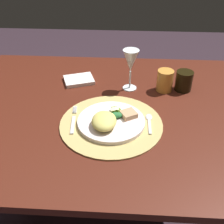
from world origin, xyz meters
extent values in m
plane|color=#2E2028|center=(0.00, 0.00, 0.00)|extent=(6.00, 6.00, 0.00)
cube|color=#4B1C11|center=(0.00, 0.00, 0.70)|extent=(1.24, 0.95, 0.03)
cylinder|color=#4F1D0F|center=(-0.54, 0.39, 0.34)|extent=(0.09, 0.09, 0.68)
cylinder|color=#481C10|center=(0.54, 0.39, 0.34)|extent=(0.09, 0.09, 0.68)
cylinder|color=tan|center=(0.02, -0.11, 0.72)|extent=(0.38, 0.38, 0.01)
cylinder|color=silver|center=(0.02, -0.11, 0.73)|extent=(0.25, 0.25, 0.01)
ellipsoid|color=#DDCD65|center=(0.00, -0.14, 0.75)|extent=(0.09, 0.11, 0.04)
ellipsoid|color=#487314|center=(0.04, -0.08, 0.74)|extent=(0.06, 0.06, 0.02)
ellipsoid|color=#4F7B14|center=(0.04, -0.05, 0.74)|extent=(0.05, 0.04, 0.02)
ellipsoid|color=#286A34|center=(0.04, -0.09, 0.74)|extent=(0.06, 0.04, 0.02)
cube|color=beige|center=(0.04, -0.07, 0.76)|extent=(0.03, 0.02, 0.00)
cube|color=beige|center=(0.03, -0.08, 0.76)|extent=(0.02, 0.03, 0.01)
cube|color=tan|center=(0.09, -0.08, 0.74)|extent=(0.07, 0.07, 0.02)
cube|color=silver|center=(-0.11, -0.13, 0.72)|extent=(0.02, 0.10, 0.00)
cube|color=silver|center=(-0.13, -0.03, 0.72)|extent=(0.01, 0.05, 0.00)
cube|color=silver|center=(-0.13, -0.03, 0.72)|extent=(0.01, 0.05, 0.00)
cube|color=silver|center=(-0.12, -0.03, 0.72)|extent=(0.01, 0.05, 0.00)
cube|color=silver|center=(-0.12, -0.03, 0.72)|extent=(0.01, 0.05, 0.00)
cube|color=silver|center=(0.16, -0.12, 0.72)|extent=(0.01, 0.09, 0.00)
ellipsoid|color=silver|center=(0.16, -0.06, 0.72)|extent=(0.02, 0.04, 0.01)
cube|color=white|center=(-0.15, 0.21, 0.72)|extent=(0.16, 0.14, 0.02)
cylinder|color=silver|center=(0.09, 0.16, 0.71)|extent=(0.06, 0.06, 0.00)
cylinder|color=silver|center=(0.09, 0.16, 0.76)|extent=(0.01, 0.01, 0.08)
cone|color=silver|center=(0.09, 0.16, 0.84)|extent=(0.07, 0.07, 0.09)
cylinder|color=#CE8836|center=(0.24, 0.15, 0.76)|extent=(0.07, 0.07, 0.09)
cylinder|color=black|center=(0.32, 0.16, 0.76)|extent=(0.07, 0.07, 0.09)
camera|label=1|loc=(0.07, -0.91, 1.34)|focal=44.44mm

